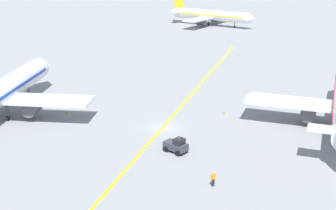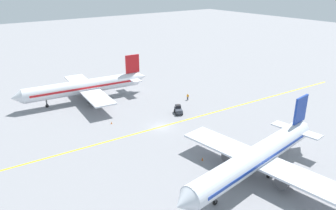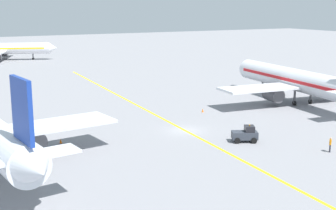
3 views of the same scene
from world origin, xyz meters
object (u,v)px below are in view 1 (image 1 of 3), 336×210
at_px(airplane_at_gate, 0,93).
at_px(ground_crew_worker, 213,178).
at_px(traffic_cone_mid_apron, 67,112).
at_px(traffic_cone_near_nose, 224,112).
at_px(baggage_tug_dark, 176,146).
at_px(airplane_distant_taxiing, 210,15).

xyz_separation_m(airplane_at_gate, ground_crew_worker, (34.22, -14.07, -2.80)).
bearing_deg(ground_crew_worker, airplane_at_gate, 157.65).
relative_size(airplane_at_gate, traffic_cone_mid_apron, 64.60).
bearing_deg(traffic_cone_near_nose, airplane_at_gate, -164.06).
bearing_deg(traffic_cone_mid_apron, airplane_at_gate, -159.62).
xyz_separation_m(ground_crew_worker, traffic_cone_near_nose, (-1.83, 23.32, -0.63)).
bearing_deg(ground_crew_worker, baggage_tug_dark, 127.17).
xyz_separation_m(airplane_distant_taxiing, ground_crew_worker, (17.58, -108.76, -2.43)).
distance_m(ground_crew_worker, traffic_cone_near_nose, 23.40).
bearing_deg(ground_crew_worker, traffic_cone_near_nose, 94.49).
xyz_separation_m(baggage_tug_dark, traffic_cone_near_nose, (3.95, 15.69, -0.63)).
distance_m(airplane_distant_taxiing, baggage_tug_dark, 101.84).
relative_size(airplane_distant_taxiing, ground_crew_worker, 18.38).
height_order(airplane_at_gate, ground_crew_worker, airplane_at_gate).
bearing_deg(airplane_at_gate, baggage_tug_dark, -12.76).
height_order(baggage_tug_dark, ground_crew_worker, baggage_tug_dark).
xyz_separation_m(airplane_at_gate, traffic_cone_near_nose, (32.38, 9.25, -3.43)).
bearing_deg(traffic_cone_mid_apron, baggage_tug_dark, -26.54).
height_order(airplane_at_gate, baggage_tug_dark, airplane_at_gate).
bearing_deg(baggage_tug_dark, traffic_cone_near_nose, 75.85).
distance_m(airplane_distant_taxiing, traffic_cone_mid_apron, 91.76).
height_order(baggage_tug_dark, traffic_cone_near_nose, baggage_tug_dark).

